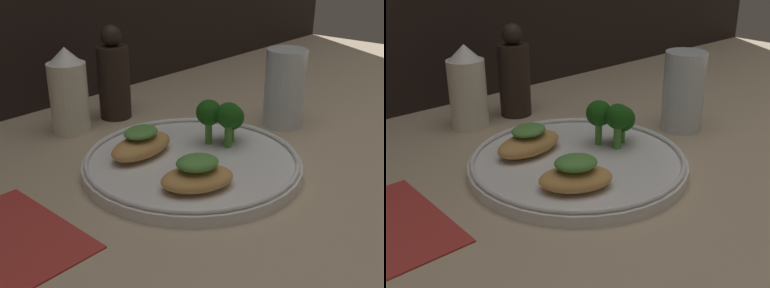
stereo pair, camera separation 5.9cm
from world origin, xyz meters
TOP-DOWN VIEW (x-y plane):
  - ground_plane at (0.00, 0.00)cm, footprint 180.00×180.00cm
  - plate at (0.00, 0.00)cm, footprint 27.09×27.09cm
  - grilled_meat_front at (-5.10, -5.40)cm, footprint 9.79×8.64cm
  - grilled_meat_middle at (-3.49, 5.36)cm, footprint 9.67×5.83cm
  - broccoli_bunch at (6.26, 0.37)cm, footprint 6.12×5.94cm
  - sauce_bottle at (-2.60, 21.72)cm, footprint 5.55×5.55cm
  - pepper_grinder at (5.78, 21.72)cm, footprint 4.97×4.97cm
  - drinking_glass at (20.67, 0.07)cm, footprint 6.02×6.02cm

SIDE VIEW (x-z plane):
  - ground_plane at x=0.00cm, z-range -1.00..0.00cm
  - plate at x=0.00cm, z-range -0.01..1.99cm
  - grilled_meat_front at x=-5.10cm, z-range 1.03..4.87cm
  - grilled_meat_middle at x=-3.49cm, z-range 1.06..4.85cm
  - broccoli_bunch at x=6.26cm, z-range 2.24..8.30cm
  - drinking_glass at x=20.67cm, z-range 0.00..11.71cm
  - sauce_bottle at x=-2.60cm, z-range -0.27..12.36cm
  - pepper_grinder at x=5.78cm, z-range -0.83..13.80cm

